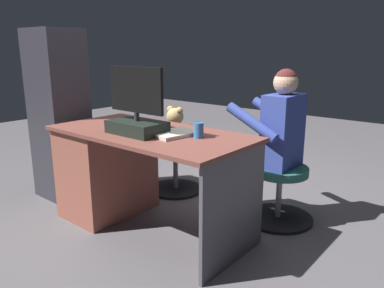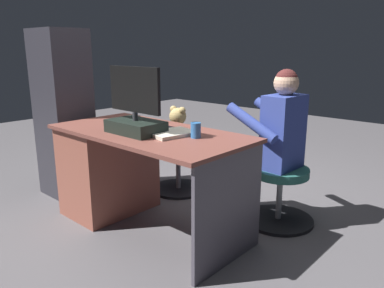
{
  "view_description": "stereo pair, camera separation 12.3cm",
  "coord_description": "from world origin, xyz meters",
  "px_view_note": "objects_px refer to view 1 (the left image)",
  "views": [
    {
      "loc": [
        -1.85,
        2.14,
        1.29
      ],
      "look_at": [
        -0.09,
        0.02,
        0.59
      ],
      "focal_mm": 35.07,
      "sensor_mm": 36.0,
      "label": 1
    },
    {
      "loc": [
        -1.94,
        2.06,
        1.29
      ],
      "look_at": [
        -0.09,
        0.02,
        0.59
      ],
      "focal_mm": 35.07,
      "sensor_mm": 36.0,
      "label": 2
    }
  ],
  "objects_px": {
    "visitor_chair": "(279,190)",
    "person": "(273,135)",
    "monitor": "(137,115)",
    "keyboard": "(168,130)",
    "computer_mouse": "(138,123)",
    "tv_remote": "(124,125)",
    "desk": "(116,167)",
    "office_chair_teddy": "(176,165)",
    "cup": "(199,130)",
    "teddy_bear": "(176,129)"
  },
  "relations": [
    {
      "from": "visitor_chair",
      "to": "person",
      "type": "distance_m",
      "value": 0.43
    },
    {
      "from": "monitor",
      "to": "keyboard",
      "type": "xyz_separation_m",
      "value": [
        -0.11,
        -0.19,
        -0.11
      ]
    },
    {
      "from": "computer_mouse",
      "to": "tv_remote",
      "type": "height_order",
      "value": "computer_mouse"
    },
    {
      "from": "desk",
      "to": "office_chair_teddy",
      "type": "distance_m",
      "value": 0.7
    },
    {
      "from": "cup",
      "to": "office_chair_teddy",
      "type": "height_order",
      "value": "cup"
    },
    {
      "from": "desk",
      "to": "person",
      "type": "bearing_deg",
      "value": -142.79
    },
    {
      "from": "cup",
      "to": "keyboard",
      "type": "bearing_deg",
      "value": -3.39
    },
    {
      "from": "computer_mouse",
      "to": "visitor_chair",
      "type": "height_order",
      "value": "computer_mouse"
    },
    {
      "from": "tv_remote",
      "to": "computer_mouse",
      "type": "bearing_deg",
      "value": -129.79
    },
    {
      "from": "keyboard",
      "to": "teddy_bear",
      "type": "bearing_deg",
      "value": -52.31
    },
    {
      "from": "monitor",
      "to": "teddy_bear",
      "type": "bearing_deg",
      "value": -65.34
    },
    {
      "from": "tv_remote",
      "to": "person",
      "type": "height_order",
      "value": "person"
    },
    {
      "from": "office_chair_teddy",
      "to": "keyboard",
      "type": "bearing_deg",
      "value": 128.31
    },
    {
      "from": "keyboard",
      "to": "person",
      "type": "distance_m",
      "value": 0.8
    },
    {
      "from": "teddy_bear",
      "to": "desk",
      "type": "bearing_deg",
      "value": 89.19
    },
    {
      "from": "tv_remote",
      "to": "person",
      "type": "bearing_deg",
      "value": -139.6
    },
    {
      "from": "teddy_bear",
      "to": "visitor_chair",
      "type": "height_order",
      "value": "teddy_bear"
    },
    {
      "from": "cup",
      "to": "visitor_chair",
      "type": "height_order",
      "value": "cup"
    },
    {
      "from": "cup",
      "to": "visitor_chair",
      "type": "distance_m",
      "value": 0.9
    },
    {
      "from": "desk",
      "to": "office_chair_teddy",
      "type": "xyz_separation_m",
      "value": [
        -0.01,
        -0.68,
        -0.15
      ]
    },
    {
      "from": "person",
      "to": "desk",
      "type": "bearing_deg",
      "value": 37.21
    },
    {
      "from": "desk",
      "to": "person",
      "type": "xyz_separation_m",
      "value": [
        -0.96,
        -0.73,
        0.27
      ]
    },
    {
      "from": "tv_remote",
      "to": "visitor_chair",
      "type": "distance_m",
      "value": 1.28
    },
    {
      "from": "cup",
      "to": "teddy_bear",
      "type": "height_order",
      "value": "cup"
    },
    {
      "from": "keyboard",
      "to": "computer_mouse",
      "type": "relative_size",
      "value": 4.38
    },
    {
      "from": "monitor",
      "to": "computer_mouse",
      "type": "distance_m",
      "value": 0.3
    },
    {
      "from": "monitor",
      "to": "keyboard",
      "type": "relative_size",
      "value": 1.15
    },
    {
      "from": "computer_mouse",
      "to": "office_chair_teddy",
      "type": "relative_size",
      "value": 0.19
    },
    {
      "from": "cup",
      "to": "tv_remote",
      "type": "bearing_deg",
      "value": 4.69
    },
    {
      "from": "cup",
      "to": "visitor_chair",
      "type": "relative_size",
      "value": 0.19
    },
    {
      "from": "monitor",
      "to": "visitor_chair",
      "type": "bearing_deg",
      "value": -128.48
    },
    {
      "from": "cup",
      "to": "person",
      "type": "distance_m",
      "value": 0.69
    },
    {
      "from": "cup",
      "to": "teddy_bear",
      "type": "bearing_deg",
      "value": -39.49
    },
    {
      "from": "cup",
      "to": "teddy_bear",
      "type": "relative_size",
      "value": 0.27
    },
    {
      "from": "computer_mouse",
      "to": "monitor",
      "type": "bearing_deg",
      "value": 136.57
    },
    {
      "from": "keyboard",
      "to": "office_chair_teddy",
      "type": "xyz_separation_m",
      "value": [
        0.47,
        -0.6,
        -0.5
      ]
    },
    {
      "from": "computer_mouse",
      "to": "teddy_bear",
      "type": "relative_size",
      "value": 0.26
    },
    {
      "from": "desk",
      "to": "keyboard",
      "type": "distance_m",
      "value": 0.6
    },
    {
      "from": "keyboard",
      "to": "tv_remote",
      "type": "bearing_deg",
      "value": 10.8
    },
    {
      "from": "office_chair_teddy",
      "to": "teddy_bear",
      "type": "distance_m",
      "value": 0.34
    },
    {
      "from": "desk",
      "to": "tv_remote",
      "type": "xyz_separation_m",
      "value": [
        -0.1,
        -0.01,
        0.35
      ]
    },
    {
      "from": "desk",
      "to": "visitor_chair",
      "type": "bearing_deg",
      "value": -144.8
    },
    {
      "from": "office_chair_teddy",
      "to": "teddy_bear",
      "type": "relative_size",
      "value": 1.36
    },
    {
      "from": "desk",
      "to": "computer_mouse",
      "type": "distance_m",
      "value": 0.41
    },
    {
      "from": "teddy_bear",
      "to": "visitor_chair",
      "type": "distance_m",
      "value": 1.08
    },
    {
      "from": "monitor",
      "to": "visitor_chair",
      "type": "relative_size",
      "value": 0.9
    },
    {
      "from": "computer_mouse",
      "to": "cup",
      "type": "relative_size",
      "value": 0.96
    },
    {
      "from": "office_chair_teddy",
      "to": "person",
      "type": "relative_size",
      "value": 0.43
    },
    {
      "from": "desk",
      "to": "cup",
      "type": "distance_m",
      "value": 0.87
    },
    {
      "from": "computer_mouse",
      "to": "office_chair_teddy",
      "type": "bearing_deg",
      "value": -74.67
    }
  ]
}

